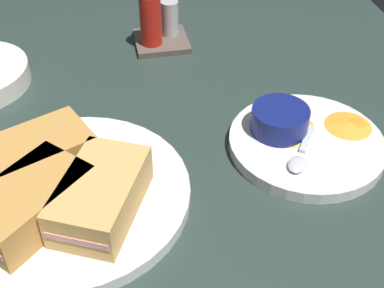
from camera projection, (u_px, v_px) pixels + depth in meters
The scene contains 12 objects.
ground_plane at pixel (109, 175), 66.00cm from camera, with size 110.00×110.00×3.00cm, color #283833.
plate_sandwich_main at pixel (71, 195), 60.10cm from camera, with size 28.09×28.09×1.60cm, color silver.
sandwich_half_near at pixel (35, 156), 60.46cm from camera, with size 14.98×12.28×4.80cm.
sandwich_half_far at pixel (30, 203), 54.76cm from camera, with size 14.61×14.52×4.80cm.
sandwich_half_extra at pixel (101, 195), 55.61cm from camera, with size 12.47×15.01×4.80cm.
ramekin_dark_sauce at pixel (101, 206), 54.82cm from camera, with size 6.23×6.23×3.82cm.
spoon_by_dark_ramekin at pixel (85, 188), 59.31cm from camera, with size 4.69×9.79×0.80cm.
plate_chips_companion at pixel (306, 144), 67.21cm from camera, with size 20.29×20.29×1.60cm, color silver.
ramekin_light_gravy at pixel (280, 119), 66.97cm from camera, with size 7.55×7.55×3.33cm.
spoon_by_gravy_ramekin at pixel (300, 158), 63.28cm from camera, with size 6.66×9.06×0.80cm.
plantain_chip_scatter at pixel (319, 124), 68.58cm from camera, with size 16.22×12.31×0.60cm.
condiment_caddy at pixel (159, 27), 86.52cm from camera, with size 9.00×9.00×9.50cm.
Camera 1 is at (1.20, -48.96, 44.20)cm, focal length 47.95 mm.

